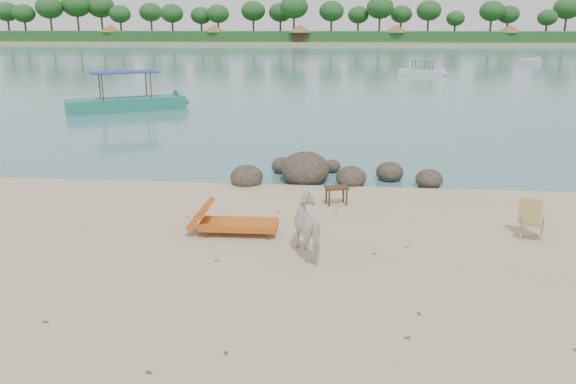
% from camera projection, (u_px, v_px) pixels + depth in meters
% --- Properties ---
extents(water, '(400.00, 400.00, 0.00)m').
position_uv_depth(water, '(338.00, 53.00, 96.65)').
color(water, '#3D747B').
rests_on(water, ground).
extents(far_shore, '(420.00, 90.00, 1.40)m').
position_uv_depth(far_shore, '(340.00, 40.00, 172.98)').
color(far_shore, tan).
rests_on(far_shore, ground).
extents(far_scenery, '(420.00, 18.00, 9.50)m').
position_uv_depth(far_scenery, '(340.00, 31.00, 140.30)').
color(far_scenery, '#1E4C1E').
rests_on(far_scenery, ground).
extents(boulders, '(6.29, 2.75, 1.12)m').
position_uv_depth(boulders, '(319.00, 173.00, 17.15)').
color(boulders, '#302720').
rests_on(boulders, ground).
extents(cow, '(1.16, 1.55, 1.19)m').
position_uv_depth(cow, '(312.00, 228.00, 11.39)').
color(cow, white).
rests_on(cow, ground).
extents(side_table, '(0.67, 0.54, 0.47)m').
position_uv_depth(side_table, '(336.00, 197.00, 14.69)').
color(side_table, '#342114').
rests_on(side_table, ground).
extents(lounge_chair, '(2.17, 0.79, 0.65)m').
position_uv_depth(lounge_chair, '(239.00, 221.00, 12.59)').
color(lounge_chair, '#CD5918').
rests_on(lounge_chair, ground).
extents(deck_chair, '(0.68, 0.71, 0.82)m').
position_uv_depth(deck_chair, '(533.00, 222.00, 12.30)').
color(deck_chair, tan).
rests_on(deck_chair, ground).
extents(boat_near, '(7.04, 4.94, 3.48)m').
position_uv_depth(boat_near, '(124.00, 78.00, 30.94)').
color(boat_near, '#227B65').
rests_on(boat_near, water).
extents(boat_mid, '(4.93, 3.16, 2.42)m').
position_uv_depth(boat_mid, '(423.00, 61.00, 53.98)').
color(boat_mid, silver).
rests_on(boat_mid, water).
extents(boat_far, '(4.58, 5.04, 0.65)m').
position_uv_depth(boat_far, '(529.00, 61.00, 69.59)').
color(boat_far, '#BBBCB7').
rests_on(boat_far, water).
extents(dead_leaves, '(8.20, 7.13, 0.00)m').
position_uv_depth(dead_leaves, '(291.00, 271.00, 10.81)').
color(dead_leaves, brown).
rests_on(dead_leaves, ground).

